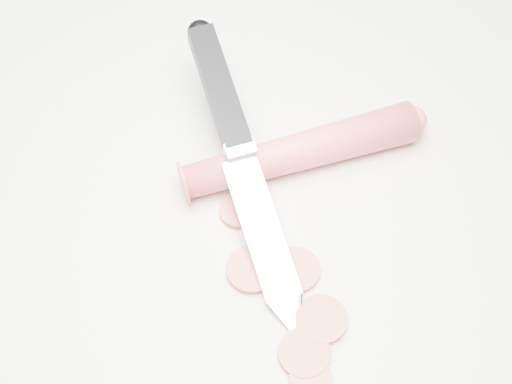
% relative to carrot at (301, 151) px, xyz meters
% --- Properties ---
extents(ground, '(2.40, 2.40, 0.00)m').
position_rel_carrot_xyz_m(ground, '(0.02, -0.04, -0.02)').
color(ground, silver).
rests_on(ground, ground).
extents(carrot, '(0.17, 0.15, 0.03)m').
position_rel_carrot_xyz_m(carrot, '(0.00, 0.00, 0.00)').
color(carrot, '#E3454E').
rests_on(carrot, ground).
extents(carrot_slice_0, '(0.04, 0.04, 0.01)m').
position_rel_carrot_xyz_m(carrot_slice_0, '(0.03, -0.10, -0.02)').
color(carrot_slice_0, '#C94D3B').
rests_on(carrot_slice_0, ground).
extents(carrot_slice_1, '(0.04, 0.04, 0.01)m').
position_rel_carrot_xyz_m(carrot_slice_1, '(0.06, -0.13, -0.01)').
color(carrot_slice_1, '#C94D3B').
rests_on(carrot_slice_1, ground).
extents(carrot_slice_2, '(0.04, 0.04, 0.01)m').
position_rel_carrot_xyz_m(carrot_slice_2, '(0.06, -0.16, -0.01)').
color(carrot_slice_2, '#C94D3B').
rests_on(carrot_slice_2, ground).
extents(carrot_slice_3, '(0.03, 0.03, 0.01)m').
position_rel_carrot_xyz_m(carrot_slice_3, '(0.07, -0.17, -0.02)').
color(carrot_slice_3, '#C94D3B').
rests_on(carrot_slice_3, ground).
extents(carrot_slice_4, '(0.04, 0.04, 0.01)m').
position_rel_carrot_xyz_m(carrot_slice_4, '(-0.00, -0.11, -0.01)').
color(carrot_slice_4, '#C94D3B').
rests_on(carrot_slice_4, ground).
extents(carrot_slice_5, '(0.03, 0.03, 0.01)m').
position_rel_carrot_xyz_m(carrot_slice_5, '(-0.03, -0.06, -0.01)').
color(carrot_slice_5, '#C94D3B').
rests_on(carrot_slice_5, ground).
extents(kitchen_knife, '(0.20, 0.23, 0.07)m').
position_rel_carrot_xyz_m(kitchen_knife, '(-0.03, -0.04, 0.02)').
color(kitchen_knife, silver).
rests_on(kitchen_knife, ground).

